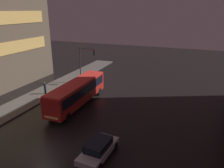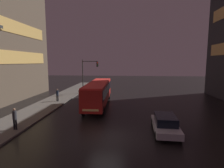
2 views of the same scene
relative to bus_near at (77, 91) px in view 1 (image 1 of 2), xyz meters
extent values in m
plane|color=black|center=(2.17, -9.86, -1.92)|extent=(120.00, 120.00, 0.00)
cube|color=#56514C|center=(-6.83, 0.14, -1.84)|extent=(4.00, 48.00, 0.15)
cube|color=#AD1E19|center=(0.00, 0.00, -0.17)|extent=(2.59, 11.39, 2.40)
cube|color=black|center=(0.00, 0.00, 0.28)|extent=(2.63, 10.49, 1.10)
cube|color=red|center=(0.00, 0.00, 1.11)|extent=(2.54, 11.17, 0.16)
cube|color=#F4CC72|center=(0.12, -5.69, -0.97)|extent=(1.65, 0.13, 0.20)
cylinder|color=black|center=(1.17, -4.25, -1.42)|extent=(0.27, 1.00, 1.00)
cylinder|color=black|center=(-0.99, -4.29, -1.42)|extent=(0.27, 1.00, 1.00)
cylinder|color=black|center=(0.99, 4.30, -1.42)|extent=(0.27, 1.00, 1.00)
cylinder|color=black|center=(-1.17, 4.25, -1.42)|extent=(0.27, 1.00, 1.00)
cube|color=#B7B7BC|center=(6.88, -8.43, -1.37)|extent=(2.10, 4.50, 0.50)
cube|color=black|center=(6.88, -8.43, -0.79)|extent=(1.72, 2.50, 0.65)
cylinder|color=black|center=(7.66, -9.98, -1.60)|extent=(0.23, 0.65, 0.64)
cylinder|color=black|center=(5.95, -9.89, -1.60)|extent=(0.23, 0.65, 0.64)
cylinder|color=black|center=(7.81, -6.97, -1.60)|extent=(0.23, 0.65, 0.64)
cylinder|color=black|center=(6.10, -6.88, -1.60)|extent=(0.23, 0.65, 0.64)
cylinder|color=black|center=(-6.27, 1.38, -1.35)|extent=(0.14, 0.14, 0.84)
cylinder|color=black|center=(-6.09, 1.38, -1.35)|extent=(0.14, 0.14, 0.84)
cylinder|color=#1E283D|center=(-6.18, 1.38, -0.58)|extent=(0.47, 0.47, 0.70)
sphere|color=#8C664C|center=(-6.18, 1.38, -0.13)|extent=(0.22, 0.22, 0.22)
cylinder|color=#2D2D2D|center=(-4.11, 7.99, 1.16)|extent=(0.16, 0.16, 6.16)
cylinder|color=#2D2D2D|center=(-2.78, 7.99, 3.94)|extent=(2.66, 0.12, 0.12)
cube|color=black|center=(-1.45, 7.99, 3.44)|extent=(0.30, 0.24, 0.90)
sphere|color=red|center=(-1.45, 7.85, 3.72)|extent=(0.18, 0.18, 0.18)
sphere|color=#3B2B07|center=(-1.45, 7.85, 3.44)|extent=(0.18, 0.18, 0.18)
sphere|color=black|center=(-1.45, 7.85, 3.16)|extent=(0.18, 0.18, 0.18)
camera|label=1|loc=(13.66, -22.29, 9.74)|focal=35.00mm
camera|label=2|loc=(3.71, -22.45, 3.84)|focal=28.00mm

